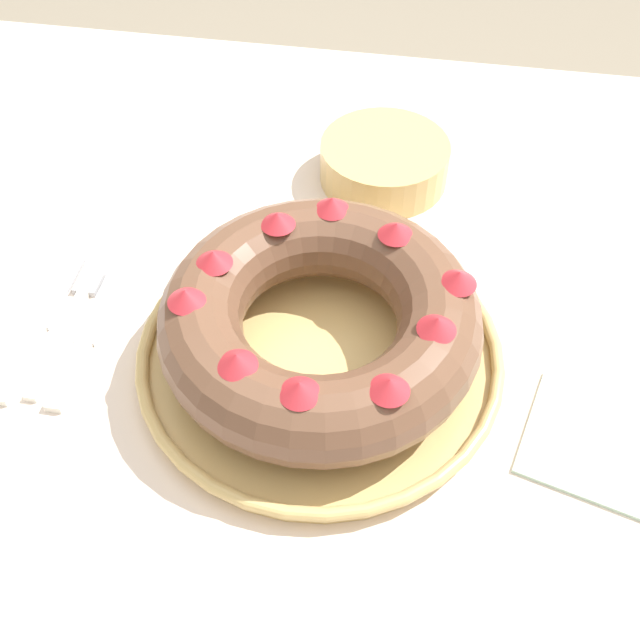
{
  "coord_description": "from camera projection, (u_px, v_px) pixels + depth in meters",
  "views": [
    {
      "loc": [
        0.08,
        -0.44,
        1.3
      ],
      "look_at": [
        0.01,
        -0.02,
        0.8
      ],
      "focal_mm": 42.0,
      "sensor_mm": 36.0,
      "label": 1
    }
  ],
  "objects": [
    {
      "name": "cake_knife",
      "position": [
        83.0,
        346.0,
        0.72
      ],
      "size": [
        0.02,
        0.17,
        0.01
      ],
      "rotation": [
        0.0,
        0.0,
        0.01
      ],
      "color": "white",
      "rests_on": "dining_table"
    },
    {
      "name": "side_bowl",
      "position": [
        384.0,
        162.0,
        0.87
      ],
      "size": [
        0.15,
        0.15,
        0.05
      ],
      "primitive_type": "cylinder",
      "color": "tan",
      "rests_on": "dining_table"
    },
    {
      "name": "bundt_cake",
      "position": [
        320.0,
        319.0,
        0.66
      ],
      "size": [
        0.29,
        0.29,
        0.09
      ],
      "color": "brown",
      "rests_on": "serving_dish"
    },
    {
      "name": "dining_table",
      "position": [
        317.0,
        393.0,
        0.78
      ],
      "size": [
        1.44,
        1.07,
        0.74
      ],
      "color": "beige",
      "rests_on": "ground_plane"
    },
    {
      "name": "napkin",
      "position": [
        622.0,
        453.0,
        0.64
      ],
      "size": [
        0.19,
        0.15,
        0.0
      ],
      "primitive_type": "cube",
      "rotation": [
        0.0,
        0.0,
        -0.26
      ],
      "color": "#B2D1B7",
      "rests_on": "dining_table"
    },
    {
      "name": "ground_plane",
      "position": [
        318.0,
        612.0,
        1.28
      ],
      "size": [
        8.0,
        8.0,
        0.0
      ],
      "primitive_type": "plane",
      "color": "gray"
    },
    {
      "name": "serving_knife",
      "position": [
        37.0,
        331.0,
        0.73
      ],
      "size": [
        0.02,
        0.2,
        0.01
      ],
      "rotation": [
        0.0,
        0.0,
        0.07
      ],
      "color": "white",
      "rests_on": "dining_table"
    },
    {
      "name": "fork",
      "position": [
        74.0,
        313.0,
        0.74
      ],
      "size": [
        0.02,
        0.18,
        0.01
      ],
      "rotation": [
        0.0,
        0.0,
        -0.01
      ],
      "color": "white",
      "rests_on": "dining_table"
    },
    {
      "name": "serving_dish",
      "position": [
        320.0,
        354.0,
        0.7
      ],
      "size": [
        0.34,
        0.34,
        0.02
      ],
      "color": "tan",
      "rests_on": "dining_table"
    }
  ]
}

